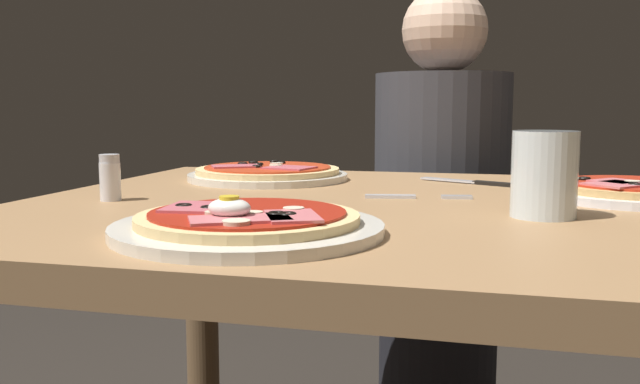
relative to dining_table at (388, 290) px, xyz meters
name	(u,v)px	position (x,y,z in m)	size (l,w,h in m)	color
dining_table	(388,290)	(0.00, 0.00, 0.00)	(1.05, 0.88, 0.77)	#9E754C
pizza_foreground	(247,223)	(-0.11, -0.27, 0.14)	(0.29, 0.29, 0.05)	silver
pizza_across_left	(268,173)	(-0.26, 0.24, 0.14)	(0.29, 0.29, 0.03)	silver
pizza_across_right	(633,191)	(0.34, 0.13, 0.14)	(0.26, 0.26, 0.03)	white
water_glass_near	(544,180)	(0.20, -0.08, 0.17)	(0.08, 0.08, 0.11)	silver
fork	(410,197)	(0.02, 0.05, 0.13)	(0.16, 0.04, 0.00)	silver
knife	(478,182)	(0.12, 0.26, 0.13)	(0.18, 0.10, 0.01)	silver
salt_shaker	(110,178)	(-0.39, -0.08, 0.16)	(0.03, 0.03, 0.07)	white
diner_person	(440,248)	(0.02, 0.70, -0.08)	(0.32, 0.32, 1.18)	black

